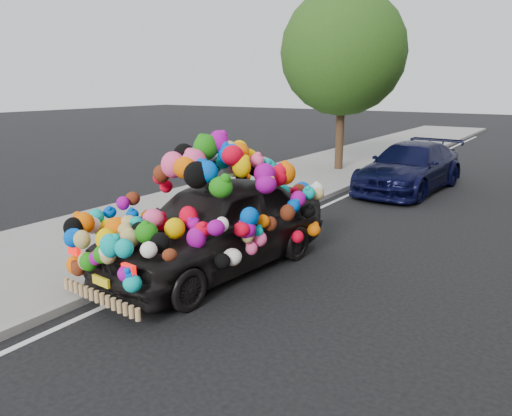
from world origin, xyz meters
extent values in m
plane|color=black|center=(0.00, 0.00, 0.00)|extent=(100.00, 100.00, 0.00)
cube|color=gray|center=(-4.30, 0.00, 0.06)|extent=(4.00, 60.00, 0.12)
cube|color=gray|center=(-2.35, 0.00, 0.07)|extent=(0.15, 60.00, 0.13)
cylinder|color=#332114|center=(-3.80, 9.50, 1.36)|extent=(0.28, 0.28, 2.73)
sphere|color=#1D4512|center=(-3.80, 9.50, 4.03)|extent=(4.20, 4.20, 4.20)
imported|color=black|center=(-1.60, -0.33, 0.74)|extent=(2.17, 4.51, 1.49)
cube|color=red|center=(-2.41, -2.47, 0.78)|extent=(0.22, 0.08, 0.14)
cube|color=red|center=(-1.22, -2.58, 0.78)|extent=(0.22, 0.08, 0.14)
cube|color=yellow|center=(-1.81, -2.53, 0.48)|extent=(0.34, 0.07, 0.12)
imported|color=black|center=(-0.81, 7.72, 0.68)|extent=(2.25, 4.82, 1.36)
camera|label=1|loc=(3.23, -6.53, 2.99)|focal=35.00mm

